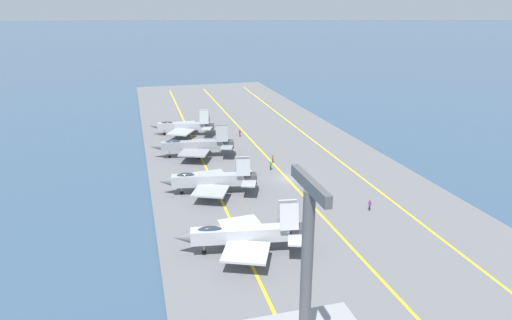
% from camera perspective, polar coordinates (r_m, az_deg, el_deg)
% --- Properties ---
extents(ground_plane, '(2000.00, 2000.00, 0.00)m').
position_cam_1_polar(ground_plane, '(81.41, 3.93, -2.61)').
color(ground_plane, '#334C66').
extents(carrier_deck, '(211.52, 47.62, 0.40)m').
position_cam_1_polar(carrier_deck, '(81.33, 3.93, -2.48)').
color(carrier_deck, slate).
rests_on(carrier_deck, ground).
extents(deck_stripe_foul_line, '(190.33, 4.72, 0.01)m').
position_cam_1_polar(deck_stripe_foul_line, '(86.22, 12.20, -1.48)').
color(deck_stripe_foul_line, yellow).
rests_on(deck_stripe_foul_line, carrier_deck).
extents(deck_stripe_centerline, '(190.37, 0.36, 0.01)m').
position_cam_1_polar(deck_stripe_centerline, '(81.26, 3.94, -2.34)').
color(deck_stripe_centerline, yellow).
rests_on(deck_stripe_centerline, carrier_deck).
extents(deck_stripe_edge_line, '(190.37, 1.88, 0.01)m').
position_cam_1_polar(deck_stripe_edge_line, '(78.20, -5.19, -3.24)').
color(deck_stripe_edge_line, yellow).
rests_on(deck_stripe_edge_line, carrier_deck).
extents(parked_jet_nearest, '(12.70, 16.44, 6.66)m').
position_cam_1_polar(parked_jet_nearest, '(56.75, -1.59, -9.24)').
color(parked_jet_nearest, '#A8AAAF').
rests_on(parked_jet_nearest, carrier_deck).
extents(parked_jet_second, '(12.47, 15.86, 6.01)m').
position_cam_1_polar(parked_jet_second, '(74.30, -5.77, -2.48)').
color(parked_jet_second, '#93999E').
rests_on(parked_jet_second, carrier_deck).
extents(parked_jet_third, '(12.32, 16.75, 6.58)m').
position_cam_1_polar(parked_jet_third, '(92.59, -7.74, 1.85)').
color(parked_jet_third, gray).
rests_on(parked_jet_third, carrier_deck).
extents(parked_jet_fourth, '(13.29, 15.30, 6.17)m').
position_cam_1_polar(parked_jet_fourth, '(108.97, -9.03, 4.21)').
color(parked_jet_fourth, '#93999E').
rests_on(parked_jet_fourth, carrier_deck).
extents(crew_red_vest, '(0.45, 0.45, 1.79)m').
position_cam_1_polar(crew_red_vest, '(106.80, -2.04, 3.42)').
color(crew_red_vest, '#383328').
rests_on(crew_red_vest, carrier_deck).
extents(crew_brown_vest, '(0.39, 0.28, 1.64)m').
position_cam_1_polar(crew_brown_vest, '(88.86, 2.11, 0.17)').
color(crew_brown_vest, '#383328').
rests_on(crew_brown_vest, carrier_deck).
extents(crew_green_vest, '(0.46, 0.42, 1.81)m').
position_cam_1_polar(crew_green_vest, '(85.03, 1.84, -0.62)').
color(crew_green_vest, '#232328').
rests_on(crew_green_vest, carrier_deck).
extents(crew_purple_vest, '(0.45, 0.38, 1.77)m').
position_cam_1_polar(crew_purple_vest, '(70.56, 14.03, -5.42)').
color(crew_purple_vest, '#232328').
rests_on(crew_purple_vest, carrier_deck).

